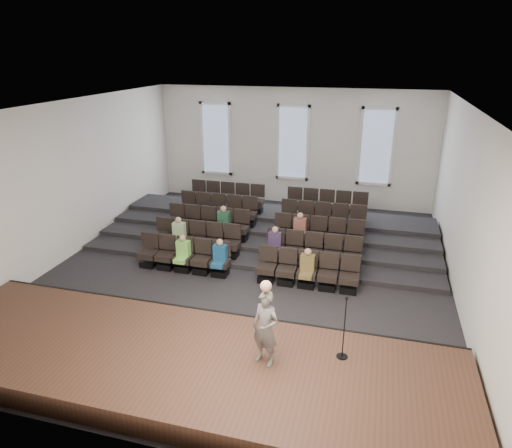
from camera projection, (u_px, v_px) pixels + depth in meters
The scene contains 14 objects.
ground at pixel (249, 269), 14.30m from camera, with size 14.00×14.00×0.00m, color black.
ceiling at pixel (247, 106), 12.50m from camera, with size 12.00×14.00×0.02m, color white.
wall_back at pixel (293, 147), 19.73m from camera, with size 12.00×0.04×5.00m, color white.
wall_front at pixel (123, 322), 7.08m from camera, with size 12.00×0.04×5.00m, color white.
wall_left at pixel (71, 179), 14.87m from camera, with size 0.04×14.00×5.00m, color white.
wall_right at pixel (469, 211), 11.93m from camera, with size 0.04×14.00×5.00m, color white.
stage at pixel (182, 364), 9.61m from camera, with size 11.80×3.60×0.50m, color #432A1D.
stage_lip at pixel (211, 319), 11.21m from camera, with size 11.80×0.06×0.52m, color black.
risers at pixel (272, 228), 17.08m from camera, with size 11.80×4.80×0.60m.
seating_rows at pixel (261, 232), 15.44m from camera, with size 6.80×4.70×1.67m.
windows at pixel (293, 143), 19.59m from camera, with size 8.44×0.10×3.24m.
audience at pixel (240, 241), 14.37m from camera, with size 4.85×2.64×1.10m.
speaker at pixel (266, 328), 9.01m from camera, with size 0.59×0.38×1.61m, color #62605D.
mic_stand at pixel (343, 340), 9.29m from camera, with size 0.24×0.24×1.42m.
Camera 1 is at (3.58, -12.33, 6.46)m, focal length 32.00 mm.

